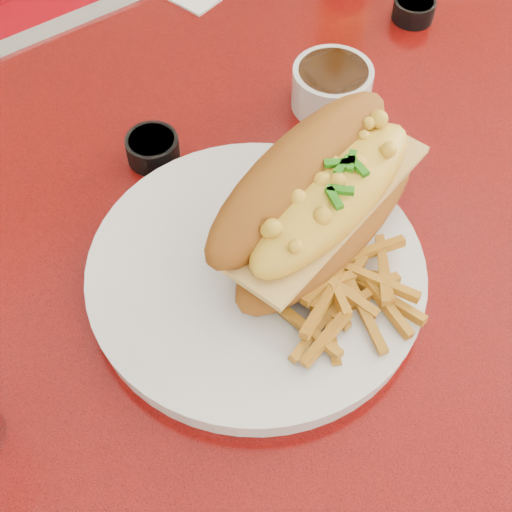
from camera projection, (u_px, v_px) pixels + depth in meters
ground at (326, 429)px, 1.39m from camera, size 8.00×8.00×0.00m
diner_table at (365, 244)px, 0.89m from camera, size 1.23×0.83×0.77m
booth_bench_far at (99, 87)px, 1.53m from camera, size 1.20×0.51×0.90m
dinner_plate at (256, 273)px, 0.66m from camera, size 0.36×0.36×0.02m
mac_hoagie at (320, 197)px, 0.64m from camera, size 0.27×0.18×0.11m
fries_pile at (337, 285)px, 0.62m from camera, size 0.12×0.11×0.03m
fork at (310, 216)px, 0.68m from camera, size 0.02×0.13×0.00m
gravy_ramekin at (332, 86)px, 0.78m from camera, size 0.12×0.12×0.05m
sauce_cup_left at (153, 148)px, 0.74m from camera, size 0.07×0.07×0.03m
sauce_cup_right at (414, 9)px, 0.88m from camera, size 0.06×0.06×0.03m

